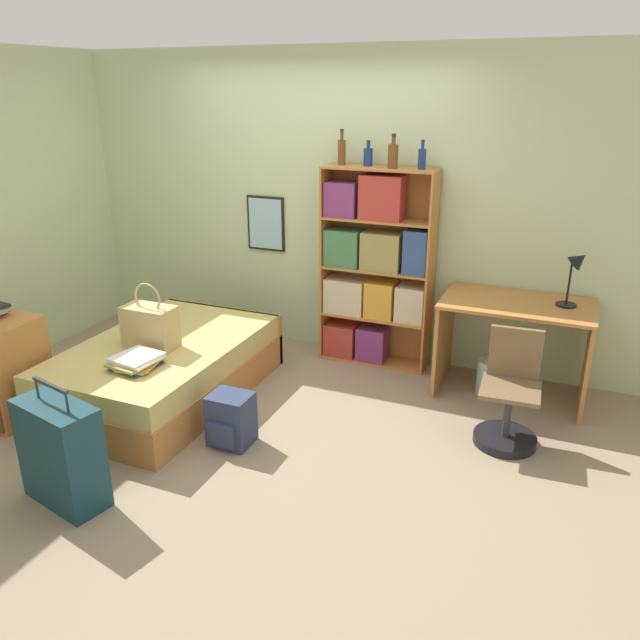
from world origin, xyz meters
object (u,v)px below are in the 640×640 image
at_px(handbag, 150,326).
at_px(waste_bin, 491,377).
at_px(book_stack_on_bed, 137,361).
at_px(suitcase, 62,453).
at_px(bottle_clear, 393,155).
at_px(bottle_blue, 422,158).
at_px(desk_chair, 508,408).
at_px(bottle_brown, 368,156).
at_px(desk_lamp, 577,268).
at_px(backpack, 231,420).
at_px(bottle_green, 342,151).
at_px(bookcase, 372,269).
at_px(desk, 515,332).
at_px(bed, 166,368).

distance_m(handbag, waste_bin, 2.64).
bearing_deg(handbag, book_stack_on_bed, -68.56).
distance_m(suitcase, bottle_clear, 3.16).
relative_size(bottle_blue, desk_chair, 0.28).
distance_m(bottle_blue, waste_bin, 1.78).
bearing_deg(waste_bin, bottle_brown, 165.67).
relative_size(desk_lamp, backpack, 1.21).
bearing_deg(bottle_brown, bottle_clear, -16.94).
relative_size(handbag, suitcase, 0.66).
xyz_separation_m(bottle_green, bottle_blue, (0.67, -0.03, -0.02)).
height_order(book_stack_on_bed, waste_bin, book_stack_on_bed).
xyz_separation_m(handbag, book_stack_on_bed, (0.13, -0.33, -0.12)).
height_order(bookcase, backpack, bookcase).
xyz_separation_m(bottle_green, backpack, (-0.13, -1.70, -1.61)).
relative_size(backpack, waste_bin, 1.25).
relative_size(bookcase, desk_chair, 2.16).
distance_m(desk_lamp, backpack, 2.67).
relative_size(bottle_clear, desk_lamp, 0.60).
height_order(bottle_brown, bottle_clear, bottle_clear).
relative_size(handbag, book_stack_on_bed, 1.38).
relative_size(handbag, desk_lamp, 1.15).
height_order(handbag, book_stack_on_bed, handbag).
bearing_deg(handbag, suitcase, -77.24).
relative_size(book_stack_on_bed, bottle_green, 1.28).
relative_size(book_stack_on_bed, waste_bin, 1.25).
distance_m(bookcase, bottle_blue, 1.00).
bearing_deg(waste_bin, bookcase, 166.71).
xyz_separation_m(desk, backpack, (-1.64, -1.48, -0.34)).
bearing_deg(desk, bed, -156.85).
distance_m(bottle_clear, backpack, 2.36).
bearing_deg(waste_bin, desk_chair, -72.67).
relative_size(bed, bottle_green, 6.39).
bearing_deg(backpack, waste_bin, 43.31).
relative_size(bottle_clear, desk, 0.24).
height_order(bed, desk_lamp, desk_lamp).
bearing_deg(handbag, bookcase, 47.09).
xyz_separation_m(bookcase, desk, (1.21, -0.19, -0.31)).
distance_m(suitcase, desk_lamp, 3.63).
distance_m(bookcase, bottle_clear, 0.96).
xyz_separation_m(suitcase, bottle_green, (0.69, 2.61, 1.47)).
bearing_deg(waste_bin, desk, 26.85).
bearing_deg(bed, waste_bin, 22.94).
distance_m(suitcase, bottle_green, 3.08).
relative_size(bookcase, backpack, 4.64).
height_order(bottle_clear, desk_lamp, bottle_clear).
xyz_separation_m(bottle_blue, backpack, (-0.80, -1.67, -1.58)).
bearing_deg(book_stack_on_bed, desk, 32.68).
xyz_separation_m(suitcase, bottle_brown, (0.91, 2.63, 1.44)).
distance_m(suitcase, bottle_blue, 3.26).
xyz_separation_m(desk_lamp, waste_bin, (-0.50, -0.12, -0.91)).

